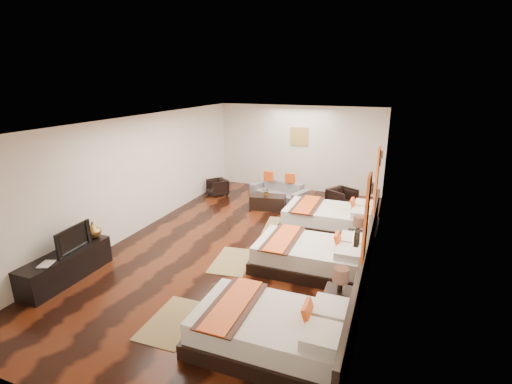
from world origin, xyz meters
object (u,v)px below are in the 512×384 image
at_px(figurine, 93,230).
at_px(sofa, 279,190).
at_px(tv_console, 67,266).
at_px(coffee_table, 268,202).
at_px(tv, 70,238).
at_px(armchair_right, 342,199).
at_px(bed_far, 331,218).
at_px(armchair_left, 217,187).
at_px(bed_mid, 312,256).
at_px(bed_near, 273,331).
at_px(nightstand_a, 339,302).
at_px(book, 40,264).
at_px(nightstand_b, 357,241).
at_px(table_plant, 266,192).

xyz_separation_m(figurine, sofa, (2.21, 5.39, -0.45)).
xyz_separation_m(tv_console, coffee_table, (2.21, 5.07, -0.08)).
xyz_separation_m(tv_console, sofa, (2.21, 6.12, -0.00)).
bearing_deg(tv, armchair_right, -41.05).
height_order(bed_far, armchair_left, bed_far).
bearing_deg(bed_mid, bed_near, -90.00).
relative_size(bed_near, bed_far, 0.97).
distance_m(nightstand_a, book, 5.07).
distance_m(bed_mid, armchair_left, 5.40).
xyz_separation_m(bed_near, tv, (-4.15, 0.52, 0.50)).
bearing_deg(book, figurine, 90.00).
bearing_deg(armchair_left, armchair_right, 38.03).
bearing_deg(coffee_table, sofa, 90.00).
height_order(tv_console, figurine, figurine).
distance_m(nightstand_b, book, 6.10).
relative_size(armchair_right, coffee_table, 0.70).
xyz_separation_m(bed_near, sofa, (-1.98, 6.52, -0.02)).
relative_size(nightstand_a, nightstand_b, 1.06).
distance_m(bed_mid, coffee_table, 3.63).
height_order(nightstand_a, tv_console, nightstand_a).
distance_m(nightstand_a, table_plant, 5.20).
height_order(armchair_left, armchair_right, armchair_right).
xyz_separation_m(armchair_right, table_plant, (-2.03, -0.75, 0.21)).
bearing_deg(armchair_left, bed_mid, -5.51).
height_order(nightstand_b, tv, tv).
bearing_deg(book, nightstand_a, 12.53).
bearing_deg(sofa, bed_far, -24.92).
height_order(sofa, armchair_left, sofa).
relative_size(armchair_left, armchair_right, 0.83).
relative_size(nightstand_b, sofa, 0.45).
height_order(book, figurine, figurine).
distance_m(sofa, armchair_right, 2.04).
bearing_deg(coffee_table, bed_far, -24.21).
bearing_deg(bed_mid, tv_console, -154.16).
xyz_separation_m(bed_mid, table_plant, (-2.01, 2.97, 0.24)).
xyz_separation_m(bed_near, figurine, (-4.20, 1.13, 0.43)).
xyz_separation_m(bed_near, armchair_right, (0.02, 6.15, 0.03)).
xyz_separation_m(tv_console, armchair_left, (0.26, 5.73, -0.01)).
relative_size(bed_near, book, 7.83).
distance_m(bed_far, nightstand_a, 3.66).
bearing_deg(table_plant, nightstand_b, -35.23).
xyz_separation_m(nightstand_b, book, (-4.95, -3.56, 0.27)).
height_order(bed_far, sofa, bed_far).
distance_m(bed_near, coffee_table, 5.82).
bearing_deg(armchair_right, bed_mid, -150.49).
height_order(bed_near, coffee_table, bed_near).
bearing_deg(bed_near, tv, 172.79).
bearing_deg(bed_near, book, -178.53).
relative_size(bed_far, nightstand_a, 2.55).
distance_m(tv_console, book, 0.58).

